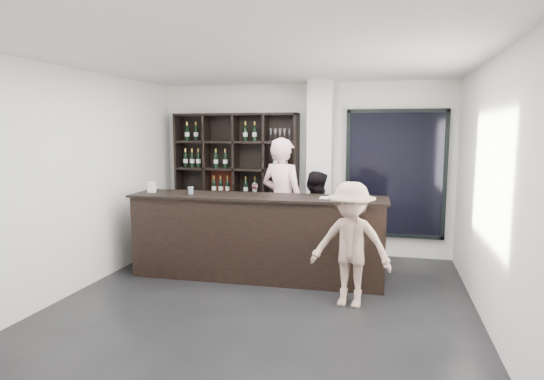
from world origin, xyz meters
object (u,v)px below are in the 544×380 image
(wine_shelf, at_px, (236,182))
(taster_black, at_px, (315,219))
(tasting_counter, at_px, (257,237))
(taster_pink, at_px, (282,202))
(customer, at_px, (351,244))

(wine_shelf, xyz_separation_m, taster_black, (1.51, -0.72, -0.45))
(wine_shelf, xyz_separation_m, tasting_counter, (0.80, -1.47, -0.60))
(taster_pink, bearing_deg, taster_black, -159.57)
(wine_shelf, bearing_deg, tasting_counter, -61.36)
(taster_black, relative_size, customer, 0.99)
(taster_pink, xyz_separation_m, customer, (1.17, -1.45, -0.25))
(taster_pink, height_order, taster_black, taster_pink)
(customer, bearing_deg, taster_black, 122.61)
(tasting_counter, bearing_deg, taster_black, 44.67)
(tasting_counter, distance_m, taster_pink, 0.87)
(tasting_counter, bearing_deg, wine_shelf, 116.88)
(taster_black, distance_m, customer, 1.59)
(tasting_counter, height_order, customer, customer)
(taster_black, bearing_deg, wine_shelf, -5.10)
(tasting_counter, height_order, taster_pink, taster_pink)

